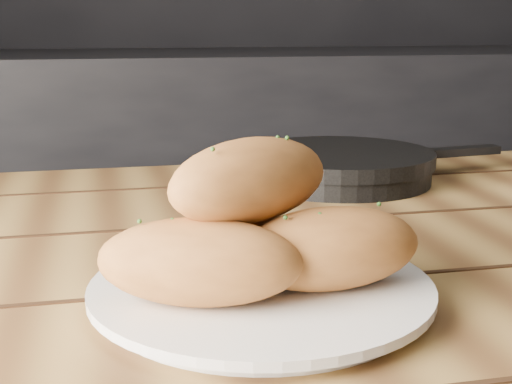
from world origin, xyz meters
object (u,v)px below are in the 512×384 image
object	(u,v)px
bread_rolls	(256,229)
skillet	(340,165)
plate	(261,292)
table	(385,320)

from	to	relation	value
bread_rolls	skillet	size ratio (longest dim) A/B	0.66
plate	skillet	distance (m)	0.48
plate	bread_rolls	size ratio (longest dim) A/B	1.05
bread_rolls	skillet	distance (m)	0.48
plate	skillet	world-z (taller)	skillet
table	skillet	xyz separation A→B (m)	(0.05, 0.29, 0.11)
plate	table	bearing A→B (deg)	38.38
plate	bread_rolls	distance (m)	0.06
bread_rolls	skillet	bearing A→B (deg)	62.68
table	skillet	bearing A→B (deg)	81.13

